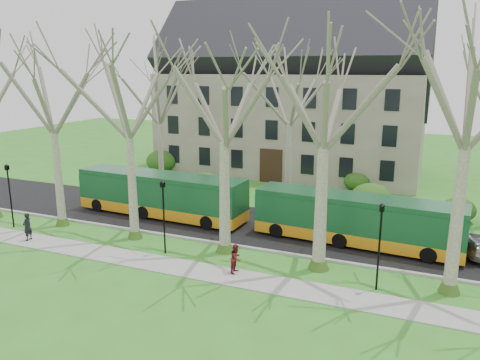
{
  "coord_description": "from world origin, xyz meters",
  "views": [
    {
      "loc": [
        7.94,
        -22.99,
        10.57
      ],
      "look_at": [
        -2.91,
        3.0,
        3.82
      ],
      "focal_mm": 35.0,
      "sensor_mm": 36.0,
      "label": 1
    }
  ],
  "objects_px": {
    "bus_lead": "(161,194)",
    "pedestrian_a": "(27,227)",
    "bus_follow": "(356,219)",
    "pedestrian_b": "(236,258)"
  },
  "relations": [
    {
      "from": "bus_follow",
      "to": "pedestrian_a",
      "type": "xyz_separation_m",
      "value": [
        -19.0,
        -7.34,
        -0.67
      ]
    },
    {
      "from": "bus_lead",
      "to": "pedestrian_a",
      "type": "relative_size",
      "value": 7.35
    },
    {
      "from": "bus_lead",
      "to": "bus_follow",
      "type": "xyz_separation_m",
      "value": [
        13.99,
        -0.21,
        -0.07
      ]
    },
    {
      "from": "pedestrian_a",
      "to": "pedestrian_b",
      "type": "xyz_separation_m",
      "value": [
        13.91,
        0.64,
        -0.1
      ]
    },
    {
      "from": "pedestrian_a",
      "to": "pedestrian_b",
      "type": "height_order",
      "value": "pedestrian_a"
    },
    {
      "from": "bus_follow",
      "to": "pedestrian_b",
      "type": "bearing_deg",
      "value": -123.24
    },
    {
      "from": "bus_follow",
      "to": "pedestrian_b",
      "type": "distance_m",
      "value": 8.44
    },
    {
      "from": "bus_follow",
      "to": "pedestrian_a",
      "type": "distance_m",
      "value": 20.38
    },
    {
      "from": "bus_lead",
      "to": "bus_follow",
      "type": "bearing_deg",
      "value": 2.1
    },
    {
      "from": "bus_lead",
      "to": "bus_follow",
      "type": "relative_size",
      "value": 1.04
    }
  ]
}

